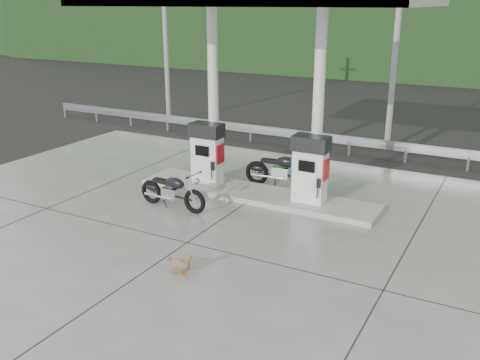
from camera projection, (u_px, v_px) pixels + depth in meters
The scene contains 16 objects.
ground at pixel (210, 228), 13.10m from camera, with size 160.00×160.00×0.00m, color black.
forecourt_apron at pixel (210, 228), 13.09m from camera, with size 18.00×14.00×0.02m, color slate.
pump_island at pixel (256, 194), 15.15m from camera, with size 7.00×1.40×0.15m, color #99968F.
gas_pump_left at pixel (207, 154), 15.57m from camera, with size 0.95×0.55×1.80m, color white, non-canonical shape.
gas_pump_right at pixel (310, 169), 14.12m from camera, with size 0.95×0.55×1.80m, color white, non-canonical shape.
canopy_column_left at pixel (213, 97), 15.39m from camera, with size 0.30×0.30×5.00m, color white.
canopy_column_right at pixel (318, 107), 13.95m from camera, with size 0.30×0.30×5.00m, color white.
guardrail at pixel (323, 133), 19.55m from camera, with size 26.00×0.16×1.42m, color gray, non-canonical shape.
road at pixel (351, 132), 22.70m from camera, with size 60.00×7.00×0.01m, color black.
utility_pole_a at pixel (165, 32), 23.36m from camera, with size 0.22×0.22×8.00m, color gray.
utility_pole_b at pixel (396, 40), 18.86m from camera, with size 0.22×0.22×8.00m, color gray.
tree_band at pixel (434, 36), 37.19m from camera, with size 80.00×6.00×6.00m, color black.
forested_hills at pixel (474, 49), 63.19m from camera, with size 100.00×40.00×140.00m, color black, non-canonical shape.
motorcycle_left at pixel (282, 171), 15.77m from camera, with size 2.18×0.69×1.03m, color black, non-canonical shape.
motorcycle_right at pixel (172, 191), 14.19m from camera, with size 1.97×0.62×0.94m, color black, non-canonical shape.
duck at pixel (180, 265), 10.79m from camera, with size 0.57×0.16×0.41m, color brown, non-canonical shape.
Camera 1 is at (6.37, -10.25, 5.27)m, focal length 40.00 mm.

